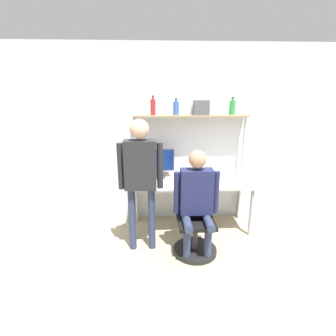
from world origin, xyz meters
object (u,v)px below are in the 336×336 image
object	(u,v)px
laptop	(191,179)
bottle_green	(232,107)
person_standing	(140,169)
office_chair	(195,231)
bottle_red	(153,107)
bottle_blue	(176,108)
person_seated	(197,196)
monitor	(158,162)
cell_phone	(208,182)
storage_box	(201,107)

from	to	relation	value
laptop	bottle_green	world-z (taller)	bottle_green
person_standing	bottle_green	bearing A→B (deg)	30.57
office_chair	person_standing	bearing A→B (deg)	171.94
bottle_red	bottle_blue	size ratio (longest dim) A/B	1.17
laptop	bottle_blue	size ratio (longest dim) A/B	1.25
office_chair	bottle_green	bearing A→B (deg)	54.00
bottle_blue	bottle_red	bearing A→B (deg)	180.00
person_seated	bottle_red	distance (m)	1.46
monitor	cell_phone	xyz separation A→B (m)	(0.71, -0.27, -0.23)
office_chair	bottle_red	xyz separation A→B (m)	(-0.52, 0.88, 1.53)
storage_box	person_seated	bearing A→B (deg)	-100.82
person_standing	bottle_blue	bearing A→B (deg)	57.64
monitor	office_chair	xyz separation A→B (m)	(0.45, -0.84, -0.70)
person_seated	bottle_red	size ratio (longest dim) A/B	4.92
laptop	office_chair	size ratio (longest dim) A/B	0.32
bottle_red	bottle_green	bearing A→B (deg)	-0.00
cell_phone	storage_box	size ratio (longest dim) A/B	0.68
person_seated	storage_box	world-z (taller)	storage_box
cell_phone	storage_box	world-z (taller)	storage_box
monitor	person_seated	distance (m)	1.01
cell_phone	monitor	bearing A→B (deg)	159.17
person_standing	bottle_blue	world-z (taller)	bottle_blue
storage_box	monitor	bearing A→B (deg)	-176.65
bottle_blue	person_seated	bearing A→B (deg)	-78.39
bottle_red	monitor	bearing A→B (deg)	-28.30
person_standing	bottle_blue	xyz separation A→B (m)	(0.49, 0.78, 0.69)
bottle_green	storage_box	world-z (taller)	bottle_green
person_standing	storage_box	xyz separation A→B (m)	(0.86, 0.78, 0.69)
monitor	bottle_blue	world-z (taller)	bottle_blue
person_seated	bottle_blue	bearing A→B (deg)	101.61
person_seated	bottle_green	distance (m)	1.50
office_chair	bottle_red	bearing A→B (deg)	120.77
person_seated	monitor	bearing A→B (deg)	117.09
bottle_red	bottle_blue	bearing A→B (deg)	0.00
bottle_red	person_seated	bearing A→B (deg)	-60.52
bottle_green	cell_phone	bearing A→B (deg)	-140.84
monitor	person_standing	bearing A→B (deg)	-107.21
person_seated	bottle_red	xyz separation A→B (m)	(-0.52, 0.92, 1.01)
bottle_green	person_standing	bearing A→B (deg)	-149.43
laptop	office_chair	bearing A→B (deg)	-91.35
cell_phone	person_seated	bearing A→B (deg)	-112.71
monitor	person_standing	distance (m)	0.79
person_seated	cell_phone	bearing A→B (deg)	67.29
bottle_green	bottle_blue	bearing A→B (deg)	180.00
laptop	person_seated	world-z (taller)	person_seated
bottle_red	laptop	bearing A→B (deg)	-31.17
laptop	storage_box	xyz separation A→B (m)	(0.16, 0.32, 0.99)
bottle_green	storage_box	bearing A→B (deg)	180.00
bottle_blue	storage_box	xyz separation A→B (m)	(0.37, 0.00, 0.00)
person_standing	bottle_red	distance (m)	1.06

